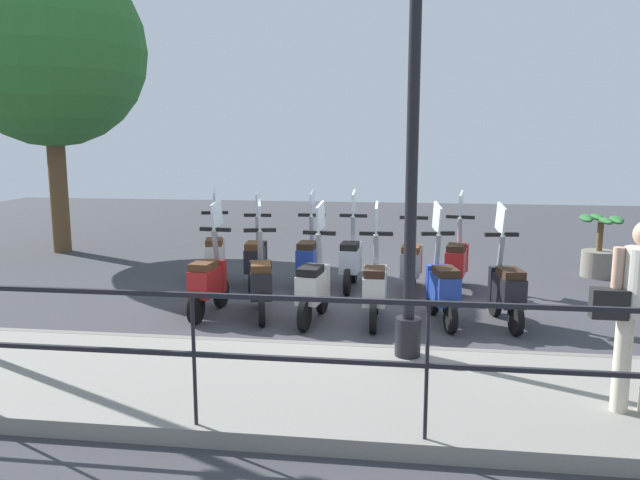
# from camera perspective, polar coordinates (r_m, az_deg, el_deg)

# --- Properties ---
(ground_plane) EXTENTS (28.00, 28.00, 0.00)m
(ground_plane) POSITION_cam_1_polar(r_m,az_deg,el_deg) (8.98, 3.01, -5.95)
(ground_plane) COLOR #38383D
(promenade_walkway) EXTENTS (2.20, 20.00, 0.15)m
(promenade_walkway) POSITION_cam_1_polar(r_m,az_deg,el_deg) (5.99, 0.45, -13.28)
(promenade_walkway) COLOR gray
(promenade_walkway) RESTS_ON ground_plane
(fence_railing) EXTENTS (0.04, 16.03, 1.07)m
(fence_railing) POSITION_cam_1_polar(r_m,az_deg,el_deg) (4.72, -1.16, -8.81)
(fence_railing) COLOR black
(fence_railing) RESTS_ON promenade_walkway
(lamp_post_near) EXTENTS (0.26, 0.90, 4.60)m
(lamp_post_near) POSITION_cam_1_polar(r_m,az_deg,el_deg) (6.23, 8.43, 7.64)
(lamp_post_near) COLOR black
(lamp_post_near) RESTS_ON promenade_walkway
(pedestrian_with_bag) EXTENTS (0.33, 0.65, 1.59)m
(pedestrian_with_bag) POSITION_cam_1_polar(r_m,az_deg,el_deg) (5.62, 27.16, -5.09)
(pedestrian_with_bag) COLOR beige
(pedestrian_with_bag) RESTS_ON promenade_walkway
(tree_large) EXTENTS (3.82, 3.82, 5.99)m
(tree_large) POSITION_cam_1_polar(r_m,az_deg,el_deg) (14.00, -23.53, 15.59)
(tree_large) COLOR brown
(tree_large) RESTS_ON ground_plane
(potted_palm) EXTENTS (1.06, 0.66, 1.05)m
(potted_palm) POSITION_cam_1_polar(r_m,az_deg,el_deg) (11.67, 24.14, -0.93)
(potted_palm) COLOR slate
(potted_palm) RESTS_ON ground_plane
(scooter_near_0) EXTENTS (1.23, 0.47, 1.54)m
(scooter_near_0) POSITION_cam_1_polar(r_m,az_deg,el_deg) (8.27, 16.65, -4.25)
(scooter_near_0) COLOR black
(scooter_near_0) RESTS_ON ground_plane
(scooter_near_1) EXTENTS (1.22, 0.50, 1.54)m
(scooter_near_1) POSITION_cam_1_polar(r_m,az_deg,el_deg) (8.16, 11.10, -4.21)
(scooter_near_1) COLOR black
(scooter_near_1) RESTS_ON ground_plane
(scooter_near_2) EXTENTS (1.23, 0.44, 1.54)m
(scooter_near_2) POSITION_cam_1_polar(r_m,az_deg,el_deg) (8.04, 5.02, -4.28)
(scooter_near_2) COLOR black
(scooter_near_2) RESTS_ON ground_plane
(scooter_near_3) EXTENTS (1.23, 0.45, 1.54)m
(scooter_near_3) POSITION_cam_1_polar(r_m,az_deg,el_deg) (8.07, -0.59, -4.17)
(scooter_near_3) COLOR black
(scooter_near_3) RESTS_ON ground_plane
(scooter_near_4) EXTENTS (1.21, 0.51, 1.54)m
(scooter_near_4) POSITION_cam_1_polar(r_m,az_deg,el_deg) (8.33, -5.43, -3.79)
(scooter_near_4) COLOR black
(scooter_near_4) RESTS_ON ground_plane
(scooter_near_5) EXTENTS (1.23, 0.44, 1.54)m
(scooter_near_5) POSITION_cam_1_polar(r_m,az_deg,el_deg) (8.50, -10.17, -3.63)
(scooter_near_5) COLOR black
(scooter_near_5) RESTS_ON ground_plane
(scooter_far_0) EXTENTS (1.22, 0.48, 1.54)m
(scooter_far_0) POSITION_cam_1_polar(r_m,az_deg,el_deg) (9.88, 12.40, -1.86)
(scooter_far_0) COLOR black
(scooter_far_0) RESTS_ON ground_plane
(scooter_far_1) EXTENTS (1.23, 0.44, 1.54)m
(scooter_far_1) POSITION_cam_1_polar(r_m,az_deg,el_deg) (9.67, 8.36, -1.98)
(scooter_far_1) COLOR black
(scooter_far_1) RESTS_ON ground_plane
(scooter_far_2) EXTENTS (1.23, 0.44, 1.54)m
(scooter_far_2) POSITION_cam_1_polar(r_m,az_deg,el_deg) (9.82, 2.84, -1.71)
(scooter_far_2) COLOR black
(scooter_far_2) RESTS_ON ground_plane
(scooter_far_3) EXTENTS (1.23, 0.44, 1.54)m
(scooter_far_3) POSITION_cam_1_polar(r_m,az_deg,el_deg) (9.87, -1.03, -1.65)
(scooter_far_3) COLOR black
(scooter_far_3) RESTS_ON ground_plane
(scooter_far_4) EXTENTS (1.23, 0.44, 1.54)m
(scooter_far_4) POSITION_cam_1_polar(r_m,az_deg,el_deg) (9.91, -5.88, -1.65)
(scooter_far_4) COLOR black
(scooter_far_4) RESTS_ON ground_plane
(scooter_far_5) EXTENTS (1.21, 0.51, 1.54)m
(scooter_far_5) POSITION_cam_1_polar(r_m,az_deg,el_deg) (10.32, -9.58, -1.28)
(scooter_far_5) COLOR black
(scooter_far_5) RESTS_ON ground_plane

